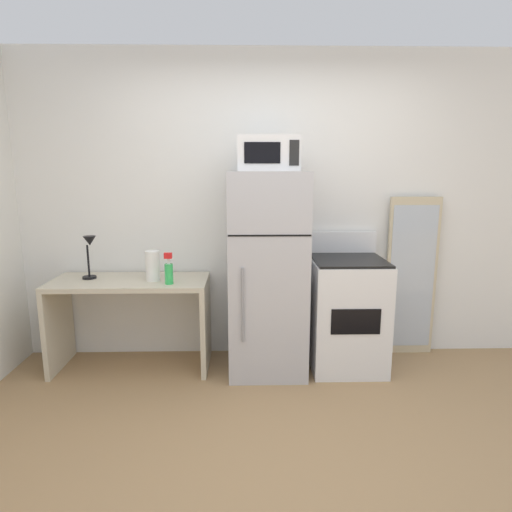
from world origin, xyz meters
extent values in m
plane|color=#9E7A51|center=(0.00, 0.00, 0.00)|extent=(12.00, 12.00, 0.00)
cube|color=white|center=(0.00, 1.70, 1.30)|extent=(5.00, 0.10, 2.60)
cube|color=beige|center=(-1.17, 1.36, 0.73)|extent=(1.26, 0.54, 0.04)
cube|color=beige|center=(-1.77, 1.36, 0.35)|extent=(0.04, 0.54, 0.71)
cube|color=beige|center=(-0.56, 1.36, 0.35)|extent=(0.04, 0.54, 0.71)
cylinder|color=black|center=(-1.50, 1.41, 0.76)|extent=(0.11, 0.11, 0.02)
cylinder|color=black|center=(-1.50, 1.41, 0.90)|extent=(0.02, 0.02, 0.26)
cone|color=black|center=(-1.47, 1.39, 1.07)|extent=(0.10, 0.10, 0.08)
cylinder|color=white|center=(-0.97, 1.33, 0.87)|extent=(0.11, 0.11, 0.24)
cylinder|color=green|center=(-0.82, 1.22, 0.83)|extent=(0.06, 0.06, 0.16)
cylinder|color=white|center=(-0.82, 1.22, 0.93)|extent=(0.02, 0.02, 0.04)
cube|color=red|center=(-0.82, 1.21, 0.98)|extent=(0.06, 0.03, 0.04)
cube|color=#B7B7BC|center=(-0.05, 1.31, 0.81)|extent=(0.61, 0.64, 1.61)
cube|color=black|center=(-0.05, 0.99, 1.16)|extent=(0.60, 0.00, 0.01)
cylinder|color=gray|center=(-0.25, 0.98, 0.65)|extent=(0.02, 0.02, 0.57)
cube|color=silver|center=(-0.05, 1.29, 1.74)|extent=(0.46, 0.34, 0.26)
cube|color=black|center=(-0.10, 1.12, 1.74)|extent=(0.26, 0.01, 0.15)
cube|color=black|center=(0.13, 1.12, 1.74)|extent=(0.07, 0.01, 0.18)
cube|color=white|center=(0.61, 1.33, 0.45)|extent=(0.59, 0.60, 0.90)
cube|color=black|center=(0.61, 1.33, 0.91)|extent=(0.57, 0.58, 0.02)
cube|color=white|center=(0.61, 1.61, 1.01)|extent=(0.59, 0.04, 0.18)
cube|color=black|center=(0.61, 1.03, 0.50)|extent=(0.38, 0.01, 0.20)
cube|color=#C6B793|center=(1.23, 1.59, 0.70)|extent=(0.44, 0.03, 1.40)
cube|color=#B2BCC6|center=(1.23, 1.57, 0.70)|extent=(0.39, 0.00, 1.26)
camera|label=1|loc=(-0.22, -2.10, 1.63)|focal=30.73mm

